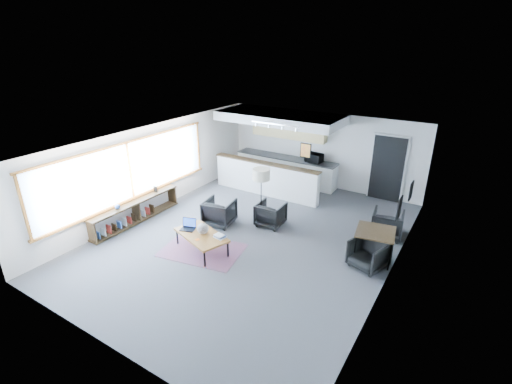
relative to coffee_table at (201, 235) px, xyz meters
The scene contains 21 objects.
room 1.66m from the coffee_table, 60.21° to the left, with size 7.02×9.02×2.62m.
window 2.96m from the coffee_table, behind, with size 0.10×5.95×1.66m.
console 2.60m from the coffee_table, behind, with size 0.35×3.00×0.80m.
kitchenette 5.05m from the coffee_table, 95.72° to the left, with size 4.20×1.96×2.60m.
doorway 6.43m from the coffee_table, 62.01° to the left, with size 1.10×0.12×2.15m.
track_light 4.02m from the coffee_table, 88.09° to the left, with size 1.60×0.07×0.15m.
wall_art_lower 4.62m from the coffee_table, 21.34° to the left, with size 0.03×0.38×0.48m.
wall_art_upper 5.21m from the coffee_table, 35.08° to the left, with size 0.03×0.34×0.44m.
kilim_rug 0.42m from the coffee_table, ahead, with size 2.17×1.68×0.01m.
coffee_table is the anchor object (origin of this frame).
laptop 0.48m from the coffee_table, behind, with size 0.43×0.39×0.26m.
ceramic_pot 0.18m from the coffee_table, 58.27° to the left, with size 0.28×0.28×0.28m.
book_stack 0.51m from the coffee_table, 11.81° to the left, with size 0.30×0.25×0.08m.
coaster 0.28m from the coffee_table, 69.61° to the right, with size 0.12×0.12×0.01m.
armchair_left 1.47m from the coffee_table, 109.63° to the left, with size 0.79×0.74×0.81m, color black.
armchair_right 2.23m from the coffee_table, 69.84° to the left, with size 0.72×0.67×0.74m, color black.
floor_lamp 2.30m from the coffee_table, 75.95° to the left, with size 0.54×0.54×1.66m.
dining_table 4.17m from the coffee_table, 27.18° to the left, with size 1.00×1.00×0.74m.
dining_chair_near 3.98m from the coffee_table, 21.43° to the left, with size 0.62×0.59×0.64m, color black.
dining_chair_far 4.89m from the coffee_table, 40.69° to the left, with size 0.65×0.61×0.67m, color black.
microwave 5.46m from the coffee_table, 83.77° to the left, with size 0.56×0.31×0.38m, color black.
Camera 1 is at (4.66, -7.29, 4.92)m, focal length 26.00 mm.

